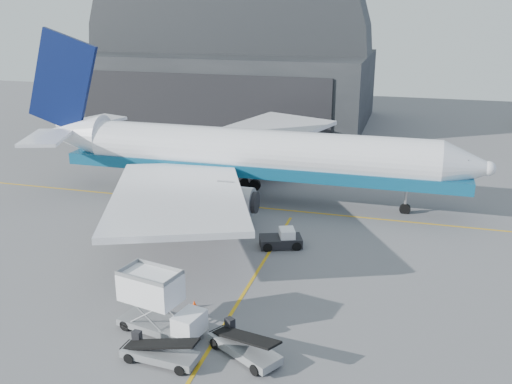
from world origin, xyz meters
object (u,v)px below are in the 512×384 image
(catering_truck, at_px, (158,304))
(belt_loader_b, at_px, (244,346))
(pushback_tug, at_px, (282,240))
(belt_loader_a, at_px, (159,353))
(airliner, at_px, (240,154))

(catering_truck, height_order, belt_loader_b, catering_truck)
(pushback_tug, xyz_separation_m, belt_loader_a, (-3.17, -18.45, -0.05))
(airliner, bearing_deg, belt_loader_b, -72.52)
(pushback_tug, bearing_deg, belt_loader_b, -105.78)
(airliner, height_order, pushback_tug, airliner)
(airliner, xyz_separation_m, catering_truck, (2.73, -26.89, -3.01))
(pushback_tug, bearing_deg, belt_loader_a, -120.71)
(catering_truck, xyz_separation_m, belt_loader_a, (1.41, -3.02, -1.44))
(airliner, relative_size, belt_loader_a, 10.24)
(airliner, xyz_separation_m, belt_loader_a, (4.14, -29.91, -4.45))
(airliner, height_order, belt_loader_a, airliner)
(catering_truck, xyz_separation_m, belt_loader_b, (6.08, -1.07, -1.39))
(airliner, distance_m, belt_loader_a, 30.52)
(airliner, xyz_separation_m, belt_loader_b, (8.81, -27.97, -4.40))
(belt_loader_b, bearing_deg, catering_truck, -158.88)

